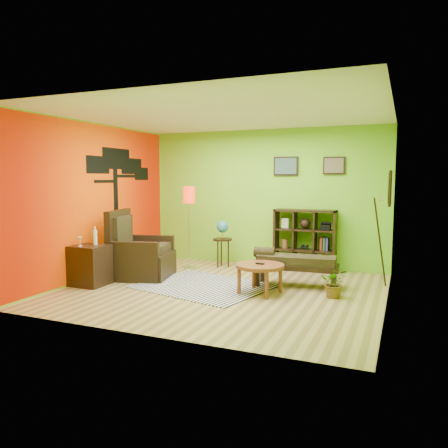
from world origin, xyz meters
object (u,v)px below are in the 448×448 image
at_px(side_cabinet, 90,265).
at_px(globe_table, 222,232).
at_px(armchair, 139,257).
at_px(bench, 294,262).
at_px(floor_lamp, 189,202).
at_px(coffee_table, 260,268).
at_px(potted_plant, 335,286).
at_px(cube_shelf, 305,240).

xyz_separation_m(side_cabinet, globe_table, (1.47, 2.30, 0.37)).
distance_m(armchair, bench, 2.83).
height_order(floor_lamp, globe_table, floor_lamp).
distance_m(coffee_table, potted_plant, 1.16).
bearing_deg(globe_table, side_cabinet, -122.67).
distance_m(coffee_table, cube_shelf, 2.04).
bearing_deg(side_cabinet, globe_table, 57.33).
height_order(coffee_table, armchair, armchair).
xyz_separation_m(globe_table, bench, (1.74, -1.06, -0.31)).
height_order(armchair, cube_shelf, armchair).
xyz_separation_m(side_cabinet, bench, (3.21, 1.24, 0.07)).
bearing_deg(globe_table, floor_lamp, -143.53).
distance_m(globe_table, potted_plant, 2.95).
height_order(cube_shelf, potted_plant, cube_shelf).
xyz_separation_m(coffee_table, side_cabinet, (-2.83, -0.59, -0.06)).
height_order(floor_lamp, potted_plant, floor_lamp).
height_order(globe_table, bench, globe_table).
distance_m(cube_shelf, bench, 1.38).
xyz_separation_m(side_cabinet, cube_shelf, (3.11, 2.60, 0.26)).
bearing_deg(cube_shelf, side_cabinet, -140.13).
height_order(coffee_table, floor_lamp, floor_lamp).
height_order(coffee_table, bench, bench).
bearing_deg(cube_shelf, floor_lamp, -162.04).
relative_size(coffee_table, globe_table, 0.80).
distance_m(floor_lamp, cube_shelf, 2.42).
height_order(armchair, globe_table, armchair).
bearing_deg(side_cabinet, bench, 21.13).
relative_size(globe_table, bench, 0.66).
xyz_separation_m(armchair, potted_plant, (3.55, -0.05, -0.20)).
relative_size(armchair, side_cabinet, 1.24).
bearing_deg(side_cabinet, floor_lamp, 63.98).
bearing_deg(potted_plant, coffee_table, -169.22).
distance_m(armchair, floor_lamp, 1.50).
relative_size(floor_lamp, cube_shelf, 1.37).
xyz_separation_m(side_cabinet, potted_plant, (3.96, 0.80, -0.17)).
height_order(coffee_table, cube_shelf, cube_shelf).
relative_size(floor_lamp, bench, 1.15).
height_order(floor_lamp, bench, floor_lamp).
bearing_deg(coffee_table, bench, 59.80).
distance_m(coffee_table, armchair, 2.44).
relative_size(floor_lamp, globe_table, 1.74).
bearing_deg(armchair, cube_shelf, 32.87).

